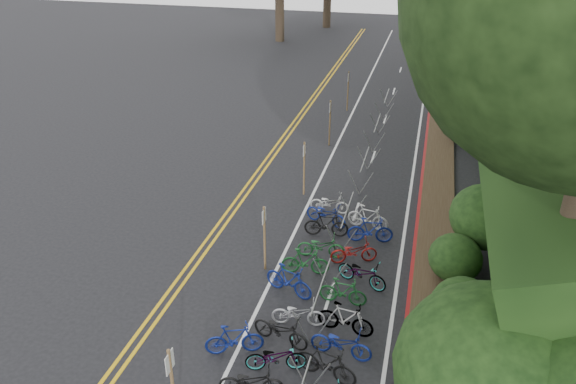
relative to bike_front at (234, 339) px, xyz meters
The scene contains 7 objects.
ground 1.33m from the bike_front, 141.95° to the right, with size 120.00×120.00×0.00m, color black.
road_markings 9.36m from the bike_front, 92.04° to the left, with size 7.47×80.00×0.01m.
red_curb 12.21m from the bike_front, 67.16° to the left, with size 0.25×28.00×0.10m, color maroon.
bike_racks_rest 12.42m from the bike_front, 80.56° to the left, with size 1.14×23.00×1.17m.
signposts_rest 13.28m from the bike_front, 91.58° to the left, with size 0.08×18.40×2.50m.
bike_front is the anchor object (origin of this frame).
bike_valet 3.02m from the bike_front, 49.60° to the left, with size 3.43×14.24×1.08m.
Camera 1 is at (5.53, -10.75, 11.41)m, focal length 35.00 mm.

